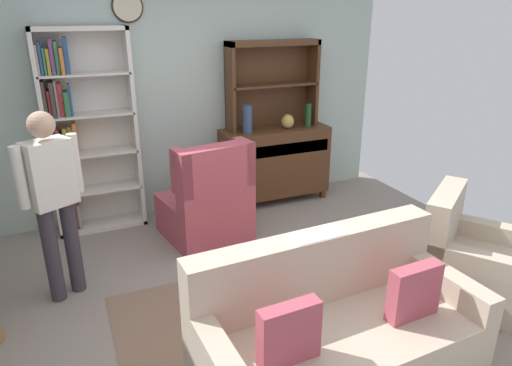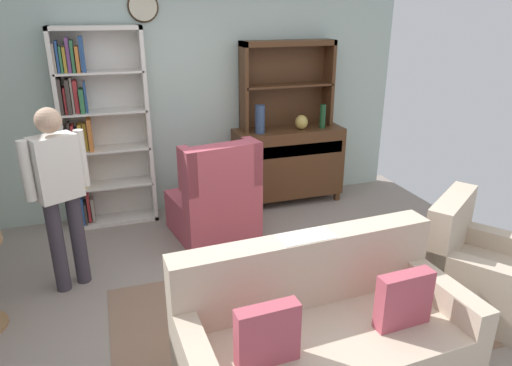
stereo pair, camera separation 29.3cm
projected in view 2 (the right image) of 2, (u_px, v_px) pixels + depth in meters
name	position (u px, v px, depth m)	size (l,w,h in m)	color
ground_plane	(252.00, 300.00, 3.82)	(5.40, 4.60, 0.02)	gray
wall_back	(194.00, 89.00, 5.20)	(5.00, 0.09, 2.80)	#ADC1B7
area_rug	(288.00, 316.00, 3.61)	(2.67, 1.62, 0.01)	#846651
bookshelf	(98.00, 128.00, 4.84)	(0.90, 0.30, 2.10)	silver
sideboard	(288.00, 162.00, 5.60)	(1.30, 0.45, 0.92)	#4C2D19
sideboard_hutch	(287.00, 73.00, 5.32)	(1.10, 0.26, 1.00)	#4C2D19
vase_tall	(260.00, 119.00, 5.21)	(0.11, 0.11, 0.32)	#33476B
vase_round	(301.00, 122.00, 5.40)	(0.15, 0.15, 0.17)	tan
bottle_wine	(323.00, 116.00, 5.44)	(0.07, 0.07, 0.28)	#194223
couch_floral	(322.00, 338.00, 2.91)	(1.84, 0.93, 0.90)	beige
armchair_floral	(476.00, 273.00, 3.66)	(1.06, 1.07, 0.88)	beige
wingback_chair	(215.00, 203.00, 4.74)	(0.90, 0.92, 1.05)	#B74C5B
person_reading	(59.00, 188.00, 3.70)	(0.50, 0.33, 1.56)	#38333D
coffee_table	(268.00, 267.00, 3.63)	(0.80, 0.50, 0.42)	#4C2D19
book_stack	(271.00, 262.00, 3.51)	(0.17, 0.12, 0.06)	gold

